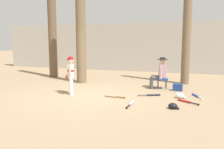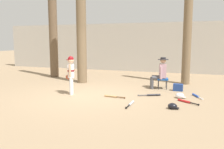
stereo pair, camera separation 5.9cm
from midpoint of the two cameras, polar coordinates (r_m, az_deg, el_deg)
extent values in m
plane|color=#937A5B|center=(7.98, -6.00, -5.11)|extent=(60.00, 60.00, 0.00)
cube|color=#ADA89E|center=(14.39, 5.70, 6.51)|extent=(18.00, 0.36, 2.86)
cylinder|color=brown|center=(10.39, -7.70, 11.79)|extent=(0.42, 0.42, 5.00)
cone|color=brown|center=(10.52, -7.45, -1.91)|extent=(0.69, 0.69, 0.25)
cylinder|color=brown|center=(10.46, 17.48, 12.53)|extent=(0.35, 0.35, 5.38)
cone|color=brown|center=(10.58, 16.87, -2.15)|extent=(0.57, 0.57, 0.21)
cylinder|color=white|center=(8.16, -10.02, -2.81)|extent=(0.12, 0.12, 0.58)
cylinder|color=white|center=(8.34, -9.93, -2.58)|extent=(0.12, 0.12, 0.58)
cube|color=white|center=(8.17, -10.07, 0.82)|extent=(0.31, 0.36, 0.44)
cube|color=maroon|center=(8.17, -10.07, 0.98)|extent=(0.32, 0.37, 0.05)
sphere|color=tan|center=(8.13, -10.13, 3.27)|extent=(0.20, 0.20, 0.20)
sphere|color=maroon|center=(8.13, -10.14, 3.69)|extent=(0.19, 0.19, 0.19)
cube|color=maroon|center=(8.14, -10.77, 3.50)|extent=(0.15, 0.17, 0.02)
cylinder|color=tan|center=(7.93, -10.34, 0.89)|extent=(0.11, 0.11, 0.42)
cylinder|color=tan|center=(8.39, -10.22, 0.46)|extent=(0.11, 0.11, 0.40)
ellipsoid|color=#AD472D|center=(8.44, -10.59, -0.61)|extent=(0.25, 0.20, 0.18)
cube|color=#194C9E|center=(9.23, 11.78, -1.03)|extent=(0.47, 0.47, 0.06)
cylinder|color=#333338|center=(9.10, 10.88, -2.34)|extent=(0.02, 0.02, 0.38)
cylinder|color=#333338|center=(9.40, 10.76, -2.02)|extent=(0.02, 0.02, 0.38)
cylinder|color=#333338|center=(9.13, 12.76, -2.37)|extent=(0.02, 0.02, 0.38)
cylinder|color=#333338|center=(9.42, 12.58, -2.04)|extent=(0.02, 0.02, 0.38)
cylinder|color=#47474C|center=(9.13, 9.30, -2.11)|extent=(0.13, 0.13, 0.43)
cylinder|color=#47474C|center=(9.33, 9.25, -1.89)|extent=(0.13, 0.13, 0.43)
cylinder|color=#47474C|center=(9.11, 10.59, -0.80)|extent=(0.42, 0.23, 0.15)
cylinder|color=#47474C|center=(9.31, 10.51, -0.61)|extent=(0.42, 0.23, 0.15)
cube|color=#B28C99|center=(9.19, 11.84, 0.88)|extent=(0.31, 0.40, 0.52)
cylinder|color=#B28C99|center=(8.97, 11.43, 0.33)|extent=(0.11, 0.11, 0.46)
cylinder|color=#B28C99|center=(9.41, 11.23, 0.69)|extent=(0.11, 0.11, 0.46)
sphere|color=tan|center=(9.15, 11.91, 3.37)|extent=(0.22, 0.22, 0.22)
cylinder|color=#232328|center=(9.14, 11.91, 3.57)|extent=(0.40, 0.40, 0.02)
cylinder|color=#232328|center=(9.14, 11.92, 3.78)|extent=(0.20, 0.20, 0.09)
cube|color=navy|center=(9.01, 15.32, -2.99)|extent=(0.35, 0.20, 0.26)
cylinder|color=brown|center=(12.36, -14.37, 12.96)|extent=(0.41, 0.41, 5.84)
cone|color=brown|center=(12.45, -13.91, -0.54)|extent=(0.60, 0.60, 0.25)
cylinder|color=red|center=(7.45, 16.71, -6.10)|extent=(0.39, 0.30, 0.07)
cylinder|color=black|center=(7.25, 18.96, -6.60)|extent=(0.25, 0.19, 0.03)
cylinder|color=black|center=(7.17, 19.89, -6.80)|extent=(0.05, 0.06, 0.06)
cylinder|color=tan|center=(7.74, -0.55, -5.22)|extent=(0.43, 0.11, 0.07)
cylinder|color=brown|center=(7.60, 1.87, -5.48)|extent=(0.29, 0.06, 0.03)
cylinder|color=brown|center=(7.55, 2.87, -5.58)|extent=(0.02, 0.06, 0.06)
cylinder|color=black|center=(8.04, 9.75, -4.84)|extent=(0.44, 0.26, 0.07)
cylinder|color=#4C4C51|center=(7.94, 7.13, -4.95)|extent=(0.29, 0.16, 0.03)
cylinder|color=#4C4C51|center=(7.91, 6.06, -4.99)|extent=(0.04, 0.06, 0.06)
cylinder|color=#B7BCC6|center=(6.91, 4.46, -6.89)|extent=(0.07, 0.44, 0.07)
cylinder|color=black|center=(6.57, 3.60, -7.67)|extent=(0.04, 0.29, 0.03)
cylinder|color=black|center=(6.43, 3.23, -8.01)|extent=(0.06, 0.02, 0.06)
cylinder|color=#2347AD|center=(8.31, 19.20, -4.75)|extent=(0.23, 0.41, 0.07)
cylinder|color=silver|center=(8.00, 20.23, -5.29)|extent=(0.14, 0.27, 0.03)
cylinder|color=silver|center=(7.88, 20.67, -5.52)|extent=(0.06, 0.04, 0.06)
ellipsoid|color=black|center=(6.64, 14.14, -7.37)|extent=(0.25, 0.23, 0.17)
cube|color=black|center=(6.64, 15.16, -7.76)|extent=(0.10, 0.13, 0.02)
ellipsoid|color=silver|center=(7.91, 15.76, -4.89)|extent=(0.27, 0.24, 0.18)
cube|color=silver|center=(7.92, 16.68, -5.24)|extent=(0.11, 0.13, 0.02)
camera|label=1|loc=(0.03, -90.23, -0.03)|focal=38.05mm
camera|label=2|loc=(0.03, 89.77, 0.03)|focal=38.05mm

